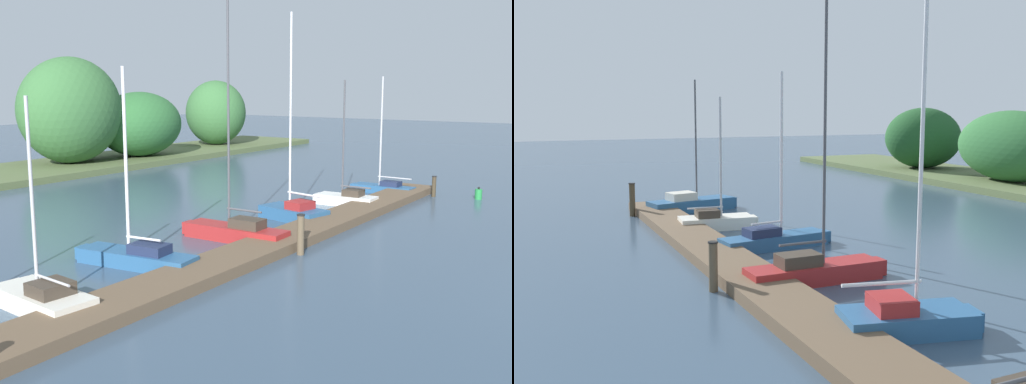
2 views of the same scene
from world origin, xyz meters
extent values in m
cube|color=brown|center=(0.00, 11.53, 0.17)|extent=(28.95, 1.80, 0.35)
ellipsoid|color=#2D6633|center=(10.84, 34.91, 3.45)|extent=(6.92, 3.07, 6.09)
ellipsoid|color=#386B38|center=(9.98, 34.09, 3.94)|extent=(7.41, 5.97, 7.08)
ellipsoid|color=#2D6633|center=(15.61, 33.30, 2.77)|extent=(7.07, 5.42, 4.73)
ellipsoid|color=#386B38|center=(26.08, 34.27, 3.21)|extent=(5.36, 5.30, 5.62)
cube|color=silver|center=(-8.38, 13.10, 0.25)|extent=(1.51, 3.07, 0.50)
cube|color=silver|center=(-8.25, 14.43, 0.23)|extent=(0.75, 0.80, 0.43)
cube|color=#3D3328|center=(-8.41, 12.73, 0.67)|extent=(1.01, 0.97, 0.33)
cylinder|color=#B7B7BC|center=(-8.36, 13.32, 2.93)|extent=(0.09, 0.09, 4.86)
cylinder|color=#B7B7BC|center=(-8.42, 12.66, 0.89)|extent=(0.20, 1.47, 0.07)
cube|color=#285684|center=(-4.26, 13.92, 0.24)|extent=(1.54, 4.08, 0.48)
cube|color=#285684|center=(-4.50, 15.69, 0.21)|extent=(0.69, 1.06, 0.41)
cube|color=#1E2847|center=(-4.20, 13.43, 0.63)|extent=(0.92, 1.28, 0.31)
cylinder|color=silver|center=(-4.30, 14.21, 3.32)|extent=(0.11, 0.11, 5.70)
cylinder|color=silver|center=(-4.23, 13.65, 0.93)|extent=(0.24, 1.27, 0.08)
cube|color=maroon|center=(0.11, 13.26, 0.27)|extent=(1.11, 4.03, 0.54)
cube|color=maroon|center=(0.07, 15.06, 0.24)|extent=(0.58, 1.02, 0.46)
cube|color=#3D3328|center=(0.13, 12.76, 0.71)|extent=(0.79, 1.22, 0.35)
cylinder|color=#4C4C51|center=(0.11, 13.56, 4.52)|extent=(0.09, 0.09, 7.96)
cylinder|color=#4C4C51|center=(0.12, 12.90, 1.18)|extent=(0.11, 1.47, 0.07)
cube|color=#285684|center=(4.39, 13.37, 0.26)|extent=(1.90, 3.13, 0.52)
cube|color=#285684|center=(4.66, 14.65, 0.23)|extent=(0.87, 0.86, 0.44)
cube|color=maroon|center=(4.31, 13.01, 0.69)|extent=(1.16, 1.06, 0.34)
cylinder|color=silver|center=(4.43, 13.58, 4.52)|extent=(0.09, 0.09, 7.99)
cylinder|color=silver|center=(4.26, 12.78, 1.16)|extent=(0.46, 1.80, 0.08)
cube|color=white|center=(8.60, 12.96, 0.24)|extent=(1.18, 2.86, 0.47)
cube|color=white|center=(8.56, 14.23, 0.21)|extent=(0.62, 0.73, 0.40)
cube|color=#3D3328|center=(8.61, 12.61, 0.63)|extent=(0.84, 0.87, 0.31)
cylinder|color=#4C4C51|center=(8.59, 13.18, 3.16)|extent=(0.08, 0.08, 5.38)
cylinder|color=#4C4C51|center=(8.62, 12.50, 0.90)|extent=(0.13, 1.51, 0.08)
cube|color=#285684|center=(12.81, 12.84, 0.20)|extent=(1.07, 3.25, 0.40)
cube|color=#285684|center=(12.86, 14.29, 0.18)|extent=(0.55, 0.82, 0.34)
cube|color=#1E2847|center=(12.80, 12.44, 0.52)|extent=(0.75, 0.99, 0.26)
cylinder|color=#B7B7BC|center=(12.82, 13.09, 3.22)|extent=(0.09, 0.09, 5.66)
cylinder|color=#B7B7BC|center=(12.79, 12.25, 0.85)|extent=(0.13, 1.85, 0.07)
cylinder|color=brown|center=(-0.19, 10.37, 0.67)|extent=(0.24, 0.24, 1.34)
cylinder|color=black|center=(-0.19, 10.37, 1.36)|extent=(0.28, 0.28, 0.04)
cylinder|color=#3D3323|center=(13.17, 10.28, 0.51)|extent=(0.20, 0.20, 1.02)
cylinder|color=black|center=(13.17, 10.28, 1.04)|extent=(0.24, 0.24, 0.04)
cylinder|color=#23843D|center=(13.68, 8.19, 0.25)|extent=(0.34, 0.34, 0.51)
sphere|color=black|center=(13.68, 8.19, 0.57)|extent=(0.12, 0.12, 0.12)
camera|label=1|loc=(-17.72, 0.29, 5.61)|focal=43.60mm
camera|label=2|loc=(15.07, 5.54, 4.96)|focal=42.68mm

